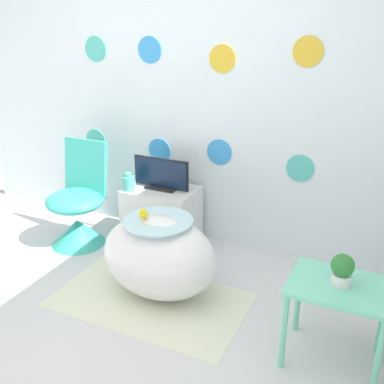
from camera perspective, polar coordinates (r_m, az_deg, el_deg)
name	(u,v)px	position (r m, az deg, el deg)	size (l,w,h in m)	color
ground_plane	(37,379)	(2.69, -19.07, -21.52)	(12.00, 12.00, 0.00)	silver
wall_back_dotted	(190,83)	(3.59, -0.30, 13.72)	(4.37, 0.05, 2.60)	white
rug	(150,300)	(3.12, -5.31, -13.45)	(1.28, 0.75, 0.01)	silver
bathtub	(159,256)	(3.03, -4.18, -8.17)	(0.80, 0.56, 0.57)	white
rubber_duck	(143,214)	(2.89, -6.21, -2.74)	(0.06, 0.07, 0.07)	yellow
chair	(77,214)	(3.82, -14.39, -2.68)	(0.47, 0.47, 0.85)	#38B2A3
tv_cabinet	(162,216)	(3.73, -3.83, -3.03)	(0.57, 0.41, 0.48)	silver
tv	(161,176)	(3.59, -3.96, 2.10)	(0.48, 0.12, 0.26)	black
vase	(129,183)	(3.61, -8.06, 1.17)	(0.10, 0.10, 0.15)	#51B2AD
side_table	(338,297)	(2.54, 18.07, -12.61)	(0.52, 0.40, 0.48)	#72D8B7
potted_plant_left	(342,269)	(2.46, 18.54, -9.29)	(0.12, 0.12, 0.18)	white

